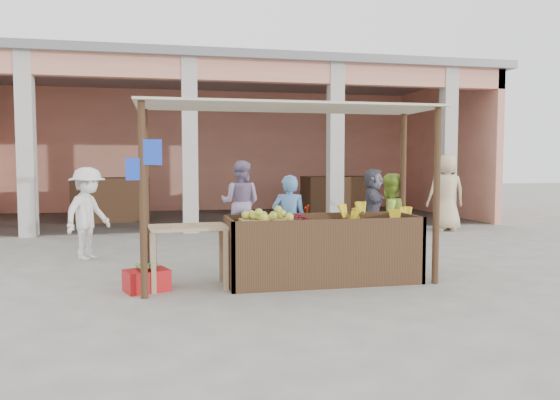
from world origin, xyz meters
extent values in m
plane|color=slate|center=(0.00, 0.00, 0.00)|extent=(60.00, 60.00, 0.00)
cube|color=#ED967C|center=(0.00, 11.40, 2.00)|extent=(14.00, 0.20, 4.00)
cube|color=#ED967C|center=(6.90, 8.50, 2.00)|extent=(0.20, 6.00, 4.00)
cube|color=#ED967C|center=(0.00, 5.65, 3.75)|extent=(14.00, 0.30, 0.50)
cube|color=slate|center=(0.00, 8.50, 4.10)|extent=(14.40, 6.40, 0.20)
cube|color=beige|center=(-4.50, 5.65, 2.00)|extent=(0.35, 0.35, 4.00)
cube|color=beige|center=(-1.00, 5.65, 2.00)|extent=(0.35, 0.35, 4.00)
cube|color=beige|center=(2.50, 5.65, 2.00)|extent=(0.35, 0.35, 4.00)
cube|color=beige|center=(5.50, 5.65, 2.00)|extent=(0.35, 0.35, 4.00)
cube|color=#472F1C|center=(-3.00, 8.50, 0.60)|extent=(2.00, 1.20, 1.20)
cube|color=#472F1C|center=(3.50, 8.50, 0.60)|extent=(2.00, 1.20, 1.20)
cube|color=#472F1C|center=(0.50, 0.00, 0.40)|extent=(2.60, 0.95, 0.80)
cylinder|color=#472F1C|center=(-1.85, -0.45, 1.18)|extent=(0.09, 0.09, 2.35)
cylinder|color=#472F1C|center=(1.95, -0.45, 1.18)|extent=(0.09, 0.09, 2.35)
cylinder|color=#472F1C|center=(-1.85, 0.60, 1.18)|extent=(0.09, 0.09, 2.35)
cylinder|color=#472F1C|center=(1.95, 0.60, 1.18)|extent=(0.09, 0.09, 2.35)
cube|color=beige|center=(0.05, 0.08, 2.37)|extent=(4.00, 1.35, 0.03)
cube|color=blue|center=(-1.73, -0.45, 1.75)|extent=(0.22, 0.08, 0.30)
cube|color=blue|center=(-1.95, -0.45, 1.55)|extent=(0.18, 0.07, 0.26)
cube|color=tan|center=(-0.25, 0.02, 0.83)|extent=(0.71, 0.62, 0.06)
ellipsoid|color=yellow|center=(-0.25, 0.02, 0.93)|extent=(0.61, 0.53, 0.13)
ellipsoid|color=maroon|center=(0.18, 0.03, 0.86)|extent=(0.40, 0.33, 0.13)
cube|color=tan|center=(-1.29, 0.04, 0.79)|extent=(1.05, 0.75, 0.04)
cube|color=tan|center=(-1.74, -0.24, 0.38)|extent=(0.06, 0.06, 0.77)
cube|color=tan|center=(-0.84, -0.24, 0.38)|extent=(0.06, 0.06, 0.77)
cube|color=tan|center=(-1.74, 0.32, 0.38)|extent=(0.06, 0.06, 0.77)
cube|color=tan|center=(-0.84, 0.32, 0.38)|extent=(0.06, 0.06, 0.77)
cube|color=#AE1214|center=(-1.83, -0.08, 0.14)|extent=(0.62, 0.53, 0.27)
ellipsoid|color=maroon|center=(2.49, 5.12, 0.31)|extent=(0.45, 0.45, 0.61)
ellipsoid|color=maroon|center=(2.85, 5.17, 0.31)|extent=(0.45, 0.45, 0.61)
ellipsoid|color=maroon|center=(2.68, 5.43, 0.31)|extent=(0.45, 0.45, 0.61)
ellipsoid|color=maroon|center=(2.29, 5.27, 0.31)|extent=(0.45, 0.45, 0.61)
imported|color=#5489C8|center=(0.23, 0.80, 0.77)|extent=(0.69, 0.60, 1.54)
imported|color=#98BC38|center=(1.81, 0.76, 0.77)|extent=(0.82, 0.58, 1.54)
imported|color=#951502|center=(0.33, 1.96, 0.47)|extent=(1.22, 1.90, 0.94)
imported|color=silver|center=(-2.85, 2.44, 0.84)|extent=(1.03, 1.19, 1.67)
imported|color=tan|center=(4.94, 4.68, 1.01)|extent=(1.03, 0.72, 2.02)
imported|color=#494855|center=(2.92, 4.22, 0.79)|extent=(1.15, 1.57, 1.57)
imported|color=gray|center=(-0.12, 3.56, 0.91)|extent=(1.01, 0.81, 1.82)
camera|label=1|loc=(-1.61, -7.10, 1.63)|focal=35.00mm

